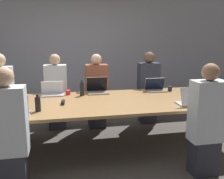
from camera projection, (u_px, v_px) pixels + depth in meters
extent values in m
plane|color=#4C4742|center=(92.00, 148.00, 3.89)|extent=(24.00, 24.00, 0.00)
cube|color=#9999A3|center=(79.00, 49.00, 5.88)|extent=(12.00, 0.06, 2.80)
cube|color=#9E7547|center=(91.00, 103.00, 3.74)|extent=(4.45, 1.41, 0.04)
cylinder|color=#4C4C51|center=(196.00, 109.00, 4.71)|extent=(0.08, 0.08, 0.71)
cube|color=gray|center=(156.00, 91.00, 4.40)|extent=(0.35, 0.21, 0.02)
cube|color=gray|center=(155.00, 84.00, 4.46)|extent=(0.36, 0.07, 0.21)
cube|color=#0F1933|center=(155.00, 84.00, 4.45)|extent=(0.35, 0.07, 0.21)
cube|color=#2D2D38|center=(148.00, 111.00, 5.01)|extent=(0.32, 0.24, 0.45)
cube|color=#33384C|center=(148.00, 82.00, 4.88)|extent=(0.40, 0.24, 0.75)
sphere|color=brown|center=(149.00, 57.00, 4.78)|extent=(0.21, 0.21, 0.21)
cylinder|color=#232328|center=(170.00, 89.00, 4.43)|extent=(0.07, 0.07, 0.09)
cube|color=#B7B7BC|center=(16.00, 114.00, 3.10)|extent=(0.33, 0.25, 0.02)
cube|color=#B7B7BC|center=(14.00, 107.00, 2.95)|extent=(0.34, 0.04, 0.26)
cube|color=black|center=(14.00, 106.00, 2.96)|extent=(0.33, 0.04, 0.25)
cube|color=#2D2D38|center=(12.00, 172.00, 2.79)|extent=(0.32, 0.24, 0.45)
cube|color=silver|center=(8.00, 121.00, 2.66)|extent=(0.40, 0.24, 0.75)
sphere|color=tan|center=(3.00, 77.00, 2.56)|extent=(0.21, 0.21, 0.21)
cylinder|color=black|center=(38.00, 104.00, 3.24)|extent=(0.07, 0.07, 0.18)
cylinder|color=black|center=(37.00, 96.00, 3.22)|extent=(0.03, 0.03, 0.04)
cube|color=#B7B7BC|center=(53.00, 95.00, 4.09)|extent=(0.36, 0.21, 0.02)
cube|color=#B7B7BC|center=(52.00, 87.00, 4.16)|extent=(0.37, 0.05, 0.21)
cube|color=silver|center=(52.00, 87.00, 4.15)|extent=(0.36, 0.05, 0.21)
cube|color=#2D2D38|center=(57.00, 117.00, 4.69)|extent=(0.32, 0.24, 0.45)
cube|color=silver|center=(56.00, 85.00, 4.56)|extent=(0.40, 0.24, 0.75)
sphere|color=tan|center=(55.00, 59.00, 4.46)|extent=(0.20, 0.20, 0.20)
cylinder|color=red|center=(68.00, 92.00, 4.16)|extent=(0.08, 0.08, 0.08)
cube|color=gray|center=(98.00, 93.00, 4.26)|extent=(0.35, 0.25, 0.02)
cube|color=gray|center=(97.00, 84.00, 4.33)|extent=(0.36, 0.08, 0.25)
cube|color=black|center=(97.00, 84.00, 4.32)|extent=(0.35, 0.08, 0.25)
cube|color=#2D2D38|center=(97.00, 116.00, 4.75)|extent=(0.32, 0.24, 0.45)
cube|color=brown|center=(97.00, 85.00, 4.62)|extent=(0.40, 0.24, 0.75)
sphere|color=beige|center=(96.00, 59.00, 4.52)|extent=(0.19, 0.19, 0.19)
cylinder|color=black|center=(82.00, 89.00, 4.09)|extent=(0.07, 0.07, 0.21)
cylinder|color=black|center=(82.00, 82.00, 4.06)|extent=(0.03, 0.03, 0.05)
cube|color=#B7B7BC|center=(189.00, 104.00, 3.59)|extent=(0.35, 0.25, 0.02)
cube|color=#B7B7BC|center=(193.00, 96.00, 3.47)|extent=(0.36, 0.09, 0.24)
cube|color=silver|center=(193.00, 96.00, 3.49)|extent=(0.35, 0.09, 0.24)
cube|color=#2D2D38|center=(203.00, 157.00, 3.14)|extent=(0.32, 0.24, 0.45)
cube|color=silver|center=(207.00, 111.00, 3.01)|extent=(0.40, 0.24, 0.75)
sphere|color=#9E7051|center=(211.00, 72.00, 2.91)|extent=(0.21, 0.21, 0.21)
cube|color=#2D2D38|center=(5.00, 121.00, 4.44)|extent=(0.32, 0.24, 0.45)
cube|color=silver|center=(1.00, 88.00, 4.31)|extent=(0.40, 0.24, 0.75)
cylinder|color=#ADD1E0|center=(17.00, 94.00, 3.85)|extent=(0.07, 0.07, 0.17)
cylinder|color=#ADD1E0|center=(16.00, 87.00, 3.83)|extent=(0.03, 0.03, 0.04)
cube|color=black|center=(63.00, 102.00, 3.60)|extent=(0.06, 0.15, 0.05)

